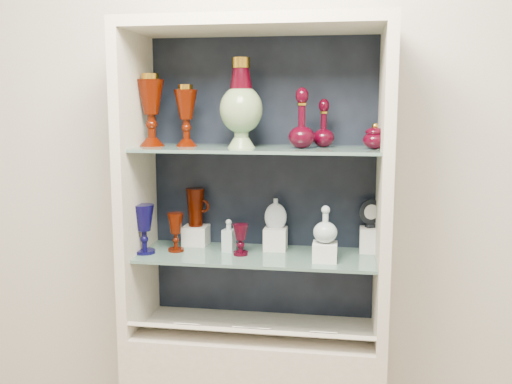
% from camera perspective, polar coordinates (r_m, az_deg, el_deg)
% --- Properties ---
extents(wall_back, '(3.50, 0.02, 2.80)m').
position_cam_1_polar(wall_back, '(2.39, 0.82, 3.18)').
color(wall_back, beige).
rests_on(wall_back, ground).
extents(cabinet_back_panel, '(0.98, 0.02, 1.15)m').
position_cam_1_polar(cabinet_back_panel, '(2.37, 0.71, 1.30)').
color(cabinet_back_panel, black).
rests_on(cabinet_back_panel, cabinet_base).
extents(cabinet_side_left, '(0.04, 0.40, 1.15)m').
position_cam_1_polar(cabinet_side_left, '(2.30, -11.88, 0.90)').
color(cabinet_side_left, beige).
rests_on(cabinet_side_left, cabinet_base).
extents(cabinet_side_right, '(0.04, 0.40, 1.15)m').
position_cam_1_polar(cabinet_side_right, '(2.16, 12.68, 0.35)').
color(cabinet_side_right, beige).
rests_on(cabinet_side_right, cabinet_base).
extents(cabinet_top_cap, '(1.00, 0.40, 0.04)m').
position_cam_1_polar(cabinet_top_cap, '(2.18, 0.00, 16.34)').
color(cabinet_top_cap, beige).
rests_on(cabinet_top_cap, cabinet_side_left).
extents(shelf_lower, '(0.92, 0.34, 0.01)m').
position_cam_1_polar(shelf_lower, '(2.26, 0.08, -6.35)').
color(shelf_lower, slate).
rests_on(shelf_lower, cabinet_side_left).
extents(shelf_upper, '(0.92, 0.34, 0.01)m').
position_cam_1_polar(shelf_upper, '(2.19, 0.08, 4.33)').
color(shelf_upper, slate).
rests_on(shelf_upper, cabinet_side_left).
extents(label_ledge, '(0.92, 0.17, 0.09)m').
position_cam_1_polar(label_ledge, '(2.22, -0.45, -13.81)').
color(label_ledge, beige).
rests_on(label_ledge, cabinet_base).
extents(label_card_0, '(0.10, 0.06, 0.03)m').
position_cam_1_polar(label_card_0, '(2.21, 0.16, -13.49)').
color(label_card_0, white).
rests_on(label_card_0, label_ledge).
extents(label_card_1, '(0.10, 0.06, 0.03)m').
position_cam_1_polar(label_card_1, '(2.27, -6.77, -13.00)').
color(label_card_1, white).
rests_on(label_card_1, label_ledge).
extents(label_card_2, '(0.10, 0.06, 0.03)m').
position_cam_1_polar(label_card_2, '(2.19, 6.80, -13.78)').
color(label_card_2, white).
rests_on(label_card_2, label_ledge).
extents(label_card_3, '(0.10, 0.06, 0.03)m').
position_cam_1_polar(label_card_3, '(2.22, -0.93, -13.42)').
color(label_card_3, white).
rests_on(label_card_3, label_ledge).
extents(pedestal_lamp_left, '(0.12, 0.12, 0.24)m').
position_cam_1_polar(pedestal_lamp_left, '(2.25, -7.00, 7.59)').
color(pedestal_lamp_left, '#4F0F00').
rests_on(pedestal_lamp_left, shelf_upper).
extents(pedestal_lamp_right, '(0.14, 0.14, 0.28)m').
position_cam_1_polar(pedestal_lamp_right, '(2.28, -10.45, 8.06)').
color(pedestal_lamp_right, '#4F0F00').
rests_on(pedestal_lamp_right, shelf_upper).
extents(enamel_urn, '(0.21, 0.21, 0.33)m').
position_cam_1_polar(enamel_urn, '(2.17, -1.49, 8.88)').
color(enamel_urn, '#104C26').
rests_on(enamel_urn, shelf_upper).
extents(ruby_decanter_a, '(0.13, 0.13, 0.25)m').
position_cam_1_polar(ruby_decanter_a, '(2.13, 4.61, 7.74)').
color(ruby_decanter_a, '#3E0110').
rests_on(ruby_decanter_a, shelf_upper).
extents(ruby_decanter_b, '(0.09, 0.09, 0.19)m').
position_cam_1_polar(ruby_decanter_b, '(2.20, 6.79, 7.00)').
color(ruby_decanter_b, '#3E0110').
rests_on(ruby_decanter_b, shelf_upper).
extents(lidded_bowl, '(0.10, 0.10, 0.10)m').
position_cam_1_polar(lidded_bowl, '(2.14, 11.79, 5.52)').
color(lidded_bowl, '#3E0110').
rests_on(lidded_bowl, shelf_upper).
extents(cobalt_goblet, '(0.10, 0.10, 0.19)m').
position_cam_1_polar(cobalt_goblet, '(2.29, -11.12, -3.65)').
color(cobalt_goblet, '#090638').
rests_on(cobalt_goblet, shelf_lower).
extents(ruby_goblet_tall, '(0.07, 0.07, 0.16)m').
position_cam_1_polar(ruby_goblet_tall, '(2.30, -8.03, -4.00)').
color(ruby_goblet_tall, '#4F0F00').
rests_on(ruby_goblet_tall, shelf_lower).
extents(ruby_goblet_small, '(0.07, 0.07, 0.12)m').
position_cam_1_polar(ruby_goblet_small, '(2.23, -1.56, -4.79)').
color(ruby_goblet_small, '#3E0110').
rests_on(ruby_goblet_small, shelf_lower).
extents(riser_ruby_pitcher, '(0.10, 0.10, 0.08)m').
position_cam_1_polar(riser_ruby_pitcher, '(2.40, -6.02, -4.32)').
color(riser_ruby_pitcher, silver).
rests_on(riser_ruby_pitcher, shelf_lower).
extents(ruby_pitcher, '(0.13, 0.10, 0.16)m').
position_cam_1_polar(ruby_pitcher, '(2.38, -6.07, -1.52)').
color(ruby_pitcher, '#4F0F00').
rests_on(ruby_pitcher, riser_ruby_pitcher).
extents(clear_square_bottle, '(0.05, 0.05, 0.13)m').
position_cam_1_polar(clear_square_bottle, '(2.28, -2.74, -4.35)').
color(clear_square_bottle, '#A4B8BD').
rests_on(clear_square_bottle, shelf_lower).
extents(riser_flat_flask, '(0.09, 0.09, 0.09)m').
position_cam_1_polar(riser_flat_flask, '(2.31, 1.96, -4.70)').
color(riser_flat_flask, silver).
rests_on(riser_flat_flask, shelf_lower).
extents(flat_flask, '(0.09, 0.04, 0.12)m').
position_cam_1_polar(flat_flask, '(2.29, 1.97, -2.09)').
color(flat_flask, '#A9B4BD').
rests_on(flat_flask, riser_flat_flask).
extents(riser_clear_round_decanter, '(0.09, 0.09, 0.07)m').
position_cam_1_polar(riser_clear_round_decanter, '(2.16, 6.90, -5.97)').
color(riser_clear_round_decanter, silver).
rests_on(riser_clear_round_decanter, shelf_lower).
extents(clear_round_decanter, '(0.12, 0.12, 0.13)m').
position_cam_1_polar(clear_round_decanter, '(2.14, 6.95, -3.32)').
color(clear_round_decanter, '#A4B8BD').
rests_on(clear_round_decanter, riser_clear_round_decanter).
extents(riser_cameo_medallion, '(0.08, 0.08, 0.10)m').
position_cam_1_polar(riser_cameo_medallion, '(2.32, 11.32, -4.71)').
color(riser_cameo_medallion, silver).
rests_on(riser_cameo_medallion, shelf_lower).
extents(cameo_medallion, '(0.11, 0.07, 0.12)m').
position_cam_1_polar(cameo_medallion, '(2.29, 11.40, -2.07)').
color(cameo_medallion, black).
rests_on(cameo_medallion, riser_cameo_medallion).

